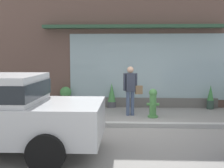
{
  "coord_description": "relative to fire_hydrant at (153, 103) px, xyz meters",
  "views": [
    {
      "loc": [
        -0.23,
        -8.42,
        2.0
      ],
      "look_at": [
        -0.68,
        1.2,
        1.06
      ],
      "focal_mm": 48.21,
      "sensor_mm": 36.0,
      "label": 1
    }
  ],
  "objects": [
    {
      "name": "curb_strip",
      "position": [
        -0.63,
        -1.3,
        -0.41
      ],
      "size": [
        14.0,
        0.24,
        0.12
      ],
      "primitive_type": "cube",
      "color": "#B2B2AD",
      "rests_on": "ground_plane"
    },
    {
      "name": "ground_plane",
      "position": [
        -0.63,
        -1.1,
        -0.47
      ],
      "size": [
        60.0,
        60.0,
        0.0
      ],
      "primitive_type": "plane",
      "color": "gray"
    },
    {
      "name": "pedestrian_with_handbag",
      "position": [
        -0.7,
        0.28,
        0.46
      ],
      "size": [
        0.64,
        0.26,
        1.61
      ],
      "rotation": [
        0.0,
        0.0,
        0.23
      ],
      "color": "#475675",
      "rests_on": "ground_plane"
    },
    {
      "name": "potted_plant_by_entrance",
      "position": [
        -1.4,
        1.8,
        -0.03
      ],
      "size": [
        0.33,
        0.33,
        0.93
      ],
      "color": "#4C4C51",
      "rests_on": "ground_plane"
    },
    {
      "name": "fire_hydrant",
      "position": [
        0.0,
        0.0,
        0.0
      ],
      "size": [
        0.4,
        0.36,
        0.92
      ],
      "color": "#4C8C47",
      "rests_on": "ground_plane"
    },
    {
      "name": "potted_plant_corner_tall",
      "position": [
        -3.14,
        1.68,
        -0.04
      ],
      "size": [
        0.43,
        0.43,
        0.79
      ],
      "color": "#B7B2A3",
      "rests_on": "ground_plane"
    },
    {
      "name": "storefront",
      "position": [
        -0.62,
        2.09,
        2.09
      ],
      "size": [
        14.0,
        0.81,
        5.23
      ],
      "color": "brown",
      "rests_on": "ground_plane"
    },
    {
      "name": "potted_plant_low_front",
      "position": [
        2.25,
        1.61,
        -0.05
      ],
      "size": [
        0.25,
        0.25,
        0.89
      ],
      "color": "#33473D",
      "rests_on": "ground_plane"
    },
    {
      "name": "potted_plant_window_left",
      "position": [
        -5.46,
        1.57,
        -0.1
      ],
      "size": [
        0.46,
        0.46,
        0.74
      ],
      "color": "#B7B2A3",
      "rests_on": "ground_plane"
    }
  ]
}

